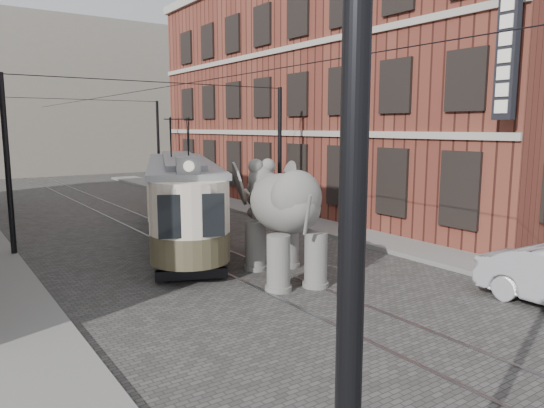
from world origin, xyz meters
TOP-DOWN VIEW (x-y plane):
  - ground at (0.00, 0.00)m, footprint 120.00×120.00m
  - tram_rails at (0.00, 0.00)m, footprint 1.54×80.00m
  - sidewalk_right at (6.00, 0.00)m, footprint 2.00×60.00m
  - sidewalk_left at (-6.50, 0.00)m, footprint 2.00×60.00m
  - brick_building at (11.00, 9.00)m, footprint 8.00×26.00m
  - distant_block at (0.00, 40.00)m, footprint 28.00×10.00m
  - catenary at (-0.20, 5.00)m, footprint 11.00×30.20m
  - tram at (0.20, 5.49)m, footprint 6.59×11.72m
  - elephant at (0.45, -0.90)m, footprint 4.39×6.06m

SIDE VIEW (x-z plane):
  - ground at x=0.00m, z-range 0.00..0.00m
  - tram_rails at x=0.00m, z-range 0.00..0.02m
  - sidewalk_right at x=6.00m, z-range 0.00..0.15m
  - sidewalk_left at x=-6.50m, z-range 0.00..0.15m
  - elephant at x=0.45m, z-range 0.00..3.33m
  - tram at x=0.20m, z-range 0.00..4.63m
  - catenary at x=-0.20m, z-range 0.00..6.00m
  - brick_building at x=11.00m, z-range 0.00..12.00m
  - distant_block at x=0.00m, z-range 0.00..14.00m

